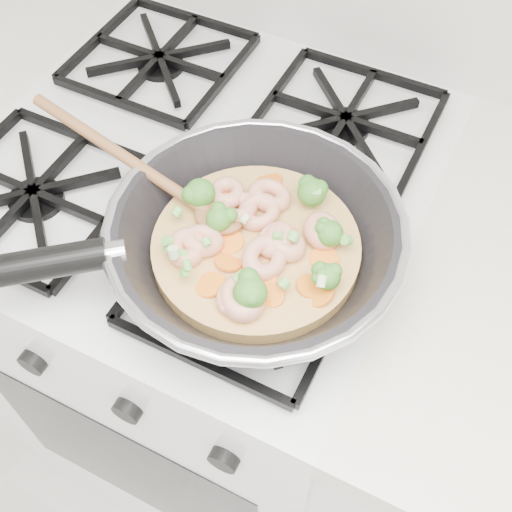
% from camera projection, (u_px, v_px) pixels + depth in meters
% --- Properties ---
extents(stove, '(0.60, 0.60, 0.92)m').
position_uv_depth(stove, '(215.00, 326.00, 1.21)').
color(stove, white).
rests_on(stove, ground).
extents(skillet, '(0.48, 0.38, 0.10)m').
position_uv_depth(skillet, '(251.00, 240.00, 0.70)').
color(skillet, black).
rests_on(skillet, stove).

